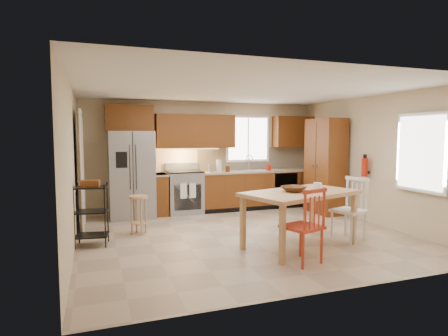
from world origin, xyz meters
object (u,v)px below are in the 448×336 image
(dining_table, at_px, (300,220))
(range_stove, at_px, (184,193))
(fire_extinguisher, at_px, (365,167))
(pantry, at_px, (325,166))
(table_bowl, at_px, (294,192))
(bar_stool, at_px, (139,215))
(soap_bottle, at_px, (269,167))
(utility_cart, at_px, (91,215))
(table_jar, at_px, (318,187))
(chair_red, at_px, (302,225))
(refrigerator, at_px, (131,175))
(chair_white, at_px, (349,210))

(dining_table, bearing_deg, range_stove, 92.31)
(fire_extinguisher, bearing_deg, range_stove, 147.38)
(pantry, distance_m, table_bowl, 2.90)
(dining_table, bearing_deg, bar_stool, 127.46)
(range_stove, distance_m, pantry, 3.19)
(dining_table, distance_m, bar_stool, 2.78)
(soap_bottle, bearing_deg, utility_cart, -154.96)
(table_bowl, xyz_separation_m, table_jar, (0.49, 0.11, 0.03))
(range_stove, relative_size, chair_red, 0.89)
(utility_cart, bearing_deg, chair_red, -24.58)
(refrigerator, height_order, fire_extinguisher, refrigerator)
(soap_bottle, distance_m, pantry, 1.31)
(table_bowl, distance_m, table_jar, 0.51)
(pantry, xyz_separation_m, table_jar, (-1.49, -1.99, -0.15))
(dining_table, xyz_separation_m, chair_white, (0.95, 0.05, 0.09))
(soap_bottle, distance_m, table_jar, 2.94)
(utility_cart, bearing_deg, pantry, 19.94)
(utility_cart, bearing_deg, table_jar, -7.74)
(refrigerator, relative_size, bar_stool, 2.68)
(range_stove, relative_size, table_bowl, 2.59)
(chair_white, xyz_separation_m, table_bowl, (-1.06, -0.05, 0.35))
(soap_bottle, relative_size, bar_stool, 0.28)
(table_bowl, bearing_deg, chair_red, -110.28)
(chair_white, bearing_deg, utility_cart, 57.44)
(soap_bottle, relative_size, utility_cart, 0.19)
(table_bowl, bearing_deg, pantry, 46.53)
(soap_bottle, distance_m, table_bowl, 3.17)
(chair_white, distance_m, bar_stool, 3.58)
(chair_red, bearing_deg, pantry, 33.60)
(range_stove, bearing_deg, bar_stool, -128.39)
(soap_bottle, relative_size, pantry, 0.09)
(chair_red, distance_m, chair_white, 1.48)
(pantry, height_order, chair_red, pantry)
(range_stove, bearing_deg, soap_bottle, -2.40)
(range_stove, xyz_separation_m, table_bowl, (0.99, -3.08, 0.41))
(refrigerator, bearing_deg, bar_stool, -90.89)
(pantry, xyz_separation_m, dining_table, (-1.88, -2.10, -0.62))
(pantry, bearing_deg, bar_stool, -173.21)
(chair_white, bearing_deg, fire_extinguisher, -65.88)
(dining_table, height_order, chair_white, chair_white)
(soap_bottle, relative_size, fire_extinguisher, 0.53)
(fire_extinguisher, bearing_deg, chair_red, -145.05)
(table_jar, height_order, utility_cart, table_jar)
(dining_table, xyz_separation_m, utility_cart, (-3.05, 1.14, 0.06))
(soap_bottle, relative_size, dining_table, 0.11)
(dining_table, bearing_deg, refrigerator, 109.33)
(pantry, xyz_separation_m, utility_cart, (-4.93, -0.96, -0.56))
(bar_stool, bearing_deg, utility_cart, -165.79)
(utility_cart, bearing_deg, fire_extinguisher, 7.91)
(refrigerator, xyz_separation_m, table_bowl, (2.14, -3.02, -0.04))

